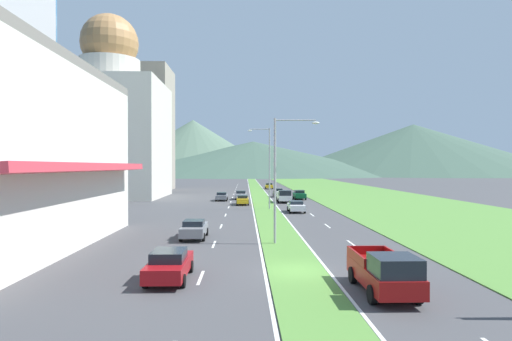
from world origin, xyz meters
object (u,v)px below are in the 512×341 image
object	(u,v)px
car_5	(299,195)
pickup_truck_0	(385,273)
car_1	(194,229)
car_6	(296,206)
car_3	(222,196)
car_4	(269,186)
car_8	(243,200)
car_7	(241,195)
pickup_truck_1	(284,196)
street_lamp_near	(280,171)
car_0	(169,264)
car_2	(278,193)
street_lamp_mid	(267,163)

from	to	relation	value
car_5	pickup_truck_0	size ratio (longest dim) A/B	0.86
car_1	car_6	world-z (taller)	car_1
car_3	car_4	world-z (taller)	car_4
car_8	pickup_truck_0	bearing A→B (deg)	-171.68
car_7	pickup_truck_1	world-z (taller)	pickup_truck_1
street_lamp_near	car_3	world-z (taller)	street_lamp_near
street_lamp_near	car_6	xyz separation A→B (m)	(3.78, 21.79, -4.65)
car_5	pickup_truck_1	xyz separation A→B (m)	(-3.28, -6.67, 0.18)
car_0	street_lamp_near	bearing A→B (deg)	-33.09
car_2	car_4	xyz separation A→B (m)	(-0.15, 28.15, -0.05)
car_1	car_5	size ratio (longest dim) A/B	0.97
car_0	pickup_truck_1	bearing A→B (deg)	-12.27
pickup_truck_1	car_8	bearing A→B (deg)	-61.42
street_lamp_near	pickup_truck_1	xyz separation A→B (m)	(3.56, 36.01, -4.40)
street_lamp_near	car_1	distance (m)	8.51
car_5	car_7	xyz separation A→B (m)	(-10.14, 0.22, -0.04)
car_5	car_6	xyz separation A→B (m)	(-3.06, -20.89, -0.07)
car_0	car_1	world-z (taller)	car_0
pickup_truck_1	car_1	bearing A→B (deg)	-17.00
street_lamp_mid	car_4	distance (m)	51.74
car_5	car_7	size ratio (longest dim) A/B	1.06
street_lamp_mid	street_lamp_near	bearing A→B (deg)	-90.85
car_1	car_8	distance (m)	30.04
car_6	pickup_truck_1	distance (m)	14.22
street_lamp_near	car_4	world-z (taller)	street_lamp_near
car_4	car_7	distance (m)	34.38
car_0	car_8	world-z (taller)	car_0
car_2	car_3	world-z (taller)	car_2
car_2	car_8	bearing A→B (deg)	-22.29
car_0	car_1	distance (m)	12.50
car_1	car_4	bearing A→B (deg)	-7.78
car_4	pickup_truck_1	xyz separation A→B (m)	(0.09, -40.61, 0.23)
car_3	pickup_truck_1	distance (m)	10.78
street_lamp_mid	car_8	bearing A→B (deg)	114.63
car_7	pickup_truck_1	distance (m)	9.73
street_lamp_near	car_1	world-z (taller)	street_lamp_near
car_1	car_8	bearing A→B (deg)	-7.07
car_4	car_6	distance (m)	54.82
street_lamp_near	car_5	world-z (taller)	street_lamp_near
pickup_truck_0	pickup_truck_1	distance (m)	48.62
street_lamp_near	car_7	size ratio (longest dim) A/B	2.10
car_0	car_2	size ratio (longest dim) A/B	1.12
street_lamp_near	car_6	distance (m)	22.60
car_2	pickup_truck_0	size ratio (longest dim) A/B	0.78
street_lamp_mid	car_8	world-z (taller)	street_lamp_mid
car_8	pickup_truck_0	size ratio (longest dim) A/B	0.87
car_3	pickup_truck_1	bearing A→B (deg)	-111.53
car_5	street_lamp_mid	bearing A→B (deg)	-20.35
street_lamp_near	car_5	size ratio (longest dim) A/B	1.99
street_lamp_near	car_1	xyz separation A→B (m)	(-6.63, 2.66, -4.62)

